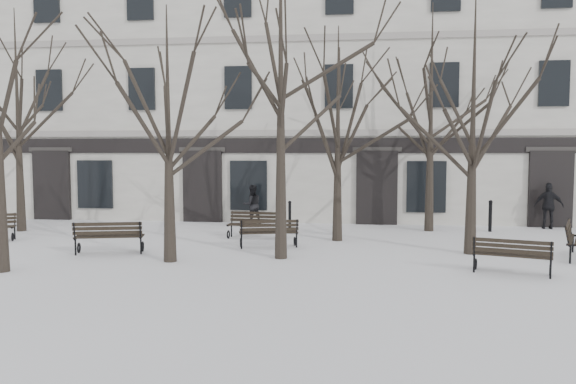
% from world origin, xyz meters
% --- Properties ---
extents(ground, '(100.00, 100.00, 0.00)m').
position_xyz_m(ground, '(0.00, 0.00, 0.00)').
color(ground, white).
rests_on(ground, ground).
extents(building, '(40.40, 10.20, 11.40)m').
position_xyz_m(building, '(0.00, 12.96, 5.52)').
color(building, silver).
rests_on(building, ground).
extents(tree_1, '(4.61, 4.61, 6.59)m').
position_xyz_m(tree_1, '(-2.13, -0.21, 4.12)').
color(tree_1, black).
rests_on(tree_1, ground).
extents(tree_2, '(6.42, 6.42, 9.18)m').
position_xyz_m(tree_2, '(0.69, 0.57, 5.74)').
color(tree_2, black).
rests_on(tree_2, ground).
extents(tree_3, '(5.07, 5.07, 7.25)m').
position_xyz_m(tree_3, '(5.88, 1.86, 4.53)').
color(tree_3, black).
rests_on(tree_3, ground).
extents(tree_4, '(5.54, 5.54, 7.91)m').
position_xyz_m(tree_4, '(-9.30, 4.58, 4.95)').
color(tree_4, black).
rests_on(tree_4, ground).
extents(tree_5, '(4.77, 4.77, 6.81)m').
position_xyz_m(tree_5, '(2.10, 3.76, 4.26)').
color(tree_5, black).
rests_on(tree_5, ground).
extents(tree_6, '(5.67, 5.67, 8.10)m').
position_xyz_m(tree_6, '(5.32, 6.37, 5.07)').
color(tree_6, black).
rests_on(tree_6, ground).
extents(bench_1, '(1.96, 1.10, 0.94)m').
position_xyz_m(bench_1, '(-4.19, 0.64, 0.51)').
color(bench_1, black).
rests_on(bench_1, ground).
extents(bench_2, '(1.83, 1.13, 0.88)m').
position_xyz_m(bench_2, '(6.31, -0.77, 0.48)').
color(bench_2, black).
rests_on(bench_2, ground).
extents(bench_3, '(1.78, 0.76, 0.88)m').
position_xyz_m(bench_3, '(-0.64, 3.91, 0.48)').
color(bench_3, black).
rests_on(bench_3, ground).
extents(bench_4, '(1.82, 1.05, 0.87)m').
position_xyz_m(bench_4, '(0.11, 2.16, 0.48)').
color(bench_4, black).
rests_on(bench_4, ground).
extents(bollard_a, '(0.13, 0.13, 1.02)m').
position_xyz_m(bollard_a, '(0.22, 6.62, 0.54)').
color(bollard_a, black).
rests_on(bollard_a, ground).
extents(bollard_b, '(0.15, 0.15, 1.14)m').
position_xyz_m(bollard_b, '(7.47, 6.42, 0.61)').
color(bollard_b, black).
rests_on(bollard_b, ground).
extents(pedestrian_b, '(0.94, 0.86, 1.56)m').
position_xyz_m(pedestrian_b, '(-1.34, 7.31, 0.00)').
color(pedestrian_b, black).
rests_on(pedestrian_b, ground).
extents(pedestrian_c, '(1.06, 0.58, 1.71)m').
position_xyz_m(pedestrian_c, '(9.79, 7.41, 0.00)').
color(pedestrian_c, black).
rests_on(pedestrian_c, ground).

